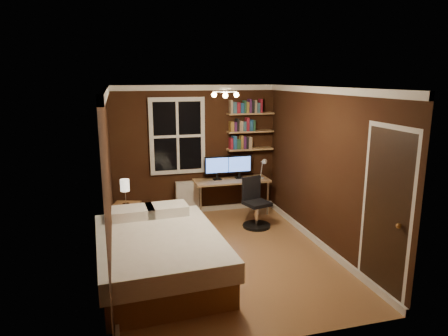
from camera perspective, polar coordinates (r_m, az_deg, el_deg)
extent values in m
plane|color=#99643D|center=(6.20, -0.09, -12.33)|extent=(4.20, 4.20, 0.00)
cube|color=black|center=(7.79, -4.11, 2.51)|extent=(3.20, 0.04, 2.50)
cube|color=black|center=(5.60, -16.13, -2.01)|extent=(0.04, 4.20, 2.50)
cube|color=black|center=(6.38, 13.94, -0.11)|extent=(0.04, 4.20, 2.50)
cube|color=white|center=(5.62, -0.09, 11.45)|extent=(3.20, 4.20, 0.02)
cube|color=silver|center=(7.65, -6.68, 4.55)|extent=(1.06, 0.06, 1.46)
sphere|color=#C58D44|center=(4.95, 23.70, -7.58)|extent=(0.06, 0.06, 0.06)
cube|color=#A87B51|center=(7.95, 3.73, 2.73)|extent=(0.92, 0.22, 0.03)
cube|color=#A87B51|center=(7.89, 3.77, 5.23)|extent=(0.92, 0.22, 0.03)
cube|color=#A87B51|center=(7.86, 3.80, 7.76)|extent=(0.92, 0.22, 0.03)
cube|color=brown|center=(5.57, -9.12, -13.59)|extent=(1.60, 2.21, 0.34)
cube|color=silver|center=(5.45, -9.23, -10.78)|extent=(1.70, 2.28, 0.26)
cube|color=white|center=(6.12, -12.93, -6.24)|extent=(0.64, 0.46, 0.15)
cube|color=white|center=(6.18, -8.19, -5.85)|extent=(0.64, 0.46, 0.15)
cube|color=brown|center=(7.03, -13.72, -7.21)|extent=(0.55, 0.55, 0.55)
cube|color=beige|center=(7.85, -5.28, -4.32)|extent=(0.44, 0.15, 0.66)
cube|color=#A87B51|center=(7.78, 1.10, -1.80)|extent=(1.46, 0.55, 0.04)
cylinder|color=beige|center=(7.50, -3.35, -5.13)|extent=(0.04, 0.04, 0.66)
cylinder|color=beige|center=(7.87, 6.27, -4.32)|extent=(0.04, 0.04, 0.66)
cylinder|color=beige|center=(7.94, -4.04, -4.12)|extent=(0.04, 0.04, 0.66)
cylinder|color=beige|center=(8.29, 5.10, -3.42)|extent=(0.04, 0.04, 0.66)
cylinder|color=black|center=(7.30, 4.67, -8.20)|extent=(0.50, 0.50, 0.05)
cylinder|color=silver|center=(7.22, 4.70, -6.67)|extent=(0.06, 0.06, 0.36)
cube|color=black|center=(7.16, 4.73, -5.06)|extent=(0.50, 0.50, 0.06)
cube|color=black|center=(7.23, 3.94, -2.86)|extent=(0.38, 0.15, 0.42)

